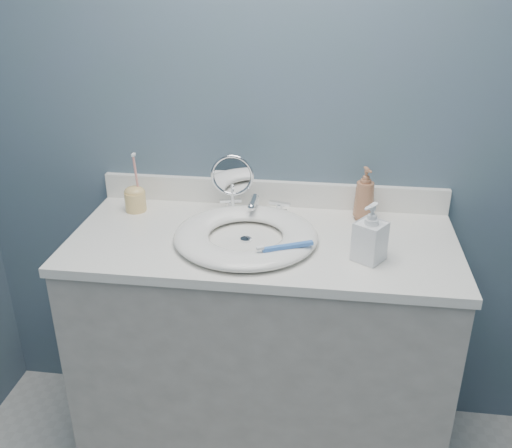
% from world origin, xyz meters
% --- Properties ---
extents(back_wall, '(2.20, 0.02, 2.40)m').
position_xyz_m(back_wall, '(0.00, 1.25, 1.20)').
color(back_wall, '#4E5E75').
rests_on(back_wall, ground).
extents(vanity_cabinet, '(1.20, 0.55, 0.85)m').
position_xyz_m(vanity_cabinet, '(0.00, 0.97, 0.42)').
color(vanity_cabinet, '#B4ADA4').
rests_on(vanity_cabinet, ground).
extents(countertop, '(1.22, 0.57, 0.03)m').
position_xyz_m(countertop, '(0.00, 0.97, 0.86)').
color(countertop, white).
rests_on(countertop, vanity_cabinet).
extents(backsplash, '(1.22, 0.02, 0.09)m').
position_xyz_m(backsplash, '(0.00, 1.24, 0.93)').
color(backsplash, white).
rests_on(backsplash, countertop).
extents(basin, '(0.45, 0.45, 0.04)m').
position_xyz_m(basin, '(-0.05, 0.94, 0.90)').
color(basin, white).
rests_on(basin, countertop).
extents(drain, '(0.04, 0.04, 0.01)m').
position_xyz_m(drain, '(-0.05, 0.94, 0.88)').
color(drain, silver).
rests_on(drain, countertop).
extents(faucet, '(0.25, 0.13, 0.07)m').
position_xyz_m(faucet, '(-0.05, 1.14, 0.91)').
color(faucet, silver).
rests_on(faucet, countertop).
extents(makeup_mirror, '(0.15, 0.08, 0.22)m').
position_xyz_m(makeup_mirror, '(-0.12, 1.14, 1.00)').
color(makeup_mirror, silver).
rests_on(makeup_mirror, countertop).
extents(soap_bottle_amber, '(0.09, 0.09, 0.18)m').
position_xyz_m(soap_bottle_amber, '(0.32, 1.16, 0.97)').
color(soap_bottle_amber, '#9E6647').
rests_on(soap_bottle_amber, countertop).
extents(soap_bottle_clear, '(0.11, 0.11, 0.18)m').
position_xyz_m(soap_bottle_clear, '(0.32, 0.87, 0.97)').
color(soap_bottle_clear, white).
rests_on(soap_bottle_clear, countertop).
extents(toothbrush_holder, '(0.07, 0.07, 0.21)m').
position_xyz_m(toothbrush_holder, '(-0.47, 1.13, 0.93)').
color(toothbrush_holder, '#E9C274').
rests_on(toothbrush_holder, countertop).
extents(toothbrush_lying, '(0.16, 0.09, 0.02)m').
position_xyz_m(toothbrush_lying, '(0.08, 0.84, 0.92)').
color(toothbrush_lying, '#3A72CE').
rests_on(toothbrush_lying, basin).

